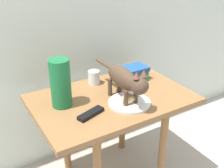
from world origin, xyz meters
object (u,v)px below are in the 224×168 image
Objects in this scene: tv_remote at (91,114)px; side_table at (112,109)px; green_vase at (61,83)px; candle_jar at (94,78)px; plate at (129,103)px; cat at (126,80)px; bread_roll at (128,99)px; book_stack at (131,74)px.

side_table is at bearing 12.13° from tv_remote.
green_vase is 0.32m from candle_jar.
cat is (-0.01, 0.03, 0.13)m from plate.
candle_jar is at bearing 98.17° from cat.
bread_roll is 0.31× the size of green_vase.
side_table is 3.84× the size of plate.
green_vase is (-0.30, 0.18, 0.09)m from bread_roll.
tv_remote is (-0.22, -0.03, -0.12)m from cat.
side_table is at bearing 111.72° from cat.
cat is at bearing -68.28° from side_table.
bread_roll is (0.03, -0.12, 0.12)m from side_table.
bread_roll is 0.94× the size of candle_jar.
cat is 0.26m from tv_remote.
book_stack is (0.22, 0.13, 0.12)m from side_table.
side_table is 0.28m from book_stack.
green_vase is (-0.27, 0.06, 0.21)m from side_table.
candle_jar is at bearing 41.59° from tv_remote.
plate is 1.52× the size of tv_remote.
side_table is 0.24m from tv_remote.
cat is 5.64× the size of candle_jar.
book_stack reaches higher than bread_roll.
bread_roll is 0.17× the size of cat.
green_vase is (-0.49, -0.07, 0.09)m from book_stack.
candle_jar reaches higher than bread_roll.
side_table is 1.83× the size of cat.
plate is 0.23m from tv_remote.
bread_roll reaches higher than plate.
cat is at bearing -131.41° from book_stack.
candle_jar is (0.27, 0.14, -0.09)m from green_vase.
book_stack is (0.19, 0.25, 0.00)m from bread_roll.
book_stack is at bearing 53.52° from plate.
side_table is at bearing -87.83° from candle_jar.
cat reaches higher than book_stack.
book_stack is 0.82× the size of green_vase.
green_vase reaches higher than candle_jar.
side_table is 4.15× the size of book_stack.
cat is at bearing -81.83° from candle_jar.
cat reaches higher than bread_roll.
cat is 3.20× the size of tv_remote.
candle_jar is (-0.23, 0.07, -0.00)m from book_stack.
tv_remote reaches higher than side_table.
plate is 0.32m from candle_jar.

